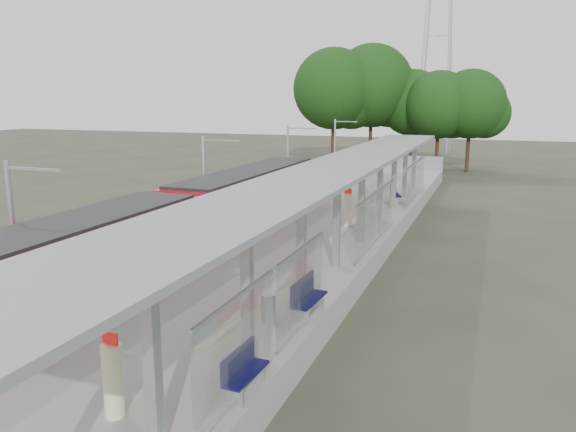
% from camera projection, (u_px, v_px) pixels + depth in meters
% --- Properties ---
extents(trackbed, '(3.00, 70.00, 0.24)m').
position_uv_depth(trackbed, '(246.00, 238.00, 29.08)').
color(trackbed, '#59544C').
rests_on(trackbed, ground).
extents(platform, '(6.00, 50.00, 1.00)m').
position_uv_depth(platform, '(330.00, 238.00, 27.47)').
color(platform, gray).
rests_on(platform, ground).
extents(tactile_strip, '(0.60, 50.00, 0.02)m').
position_uv_depth(tactile_strip, '(281.00, 224.00, 28.23)').
color(tactile_strip, gold).
rests_on(tactile_strip, platform).
extents(end_fence, '(6.00, 0.10, 1.20)m').
position_uv_depth(end_fence, '(408.00, 162.00, 50.11)').
color(end_fence, '#9EA0A5').
rests_on(end_fence, platform).
extents(train, '(2.74, 27.60, 3.62)m').
position_uv_depth(train, '(177.00, 229.00, 22.65)').
color(train, black).
rests_on(train, ground).
extents(canopy, '(3.27, 38.00, 3.66)m').
position_uv_depth(canopy, '(343.00, 175.00, 22.66)').
color(canopy, '#9EA0A5').
rests_on(canopy, platform).
extents(pylon, '(8.00, 4.00, 38.00)m').
position_uv_depth(pylon, '(440.00, 5.00, 72.57)').
color(pylon, '#9EA0A5').
rests_on(pylon, ground).
extents(tree_cluster, '(20.87, 11.01, 12.78)m').
position_uv_depth(tree_cluster, '(391.00, 94.00, 56.93)').
color(tree_cluster, '#382316').
rests_on(tree_cluster, ground).
extents(catenary_masts, '(2.08, 48.16, 5.40)m').
position_uv_depth(catenary_masts, '(206.00, 186.00, 28.18)').
color(catenary_masts, '#9EA0A5').
rests_on(catenary_masts, ground).
extents(bench_near, '(0.51, 1.47, 0.99)m').
position_uv_depth(bench_near, '(243.00, 370.00, 12.04)').
color(bench_near, '#0F0D43').
rests_on(bench_near, platform).
extents(bench_mid, '(0.60, 1.70, 1.15)m').
position_uv_depth(bench_mid, '(306.00, 296.00, 16.28)').
color(bench_mid, '#0F0D43').
rests_on(bench_mid, platform).
extents(bench_far, '(0.96, 1.61, 1.05)m').
position_uv_depth(bench_far, '(394.00, 193.00, 34.08)').
color(bench_far, '#0F0D43').
rests_on(bench_far, platform).
extents(info_pillar_near, '(0.40, 0.40, 1.79)m').
position_uv_depth(info_pillar_near, '(113.00, 380.00, 11.08)').
color(info_pillar_near, beige).
rests_on(info_pillar_near, platform).
extents(info_pillar_far, '(0.42, 0.42, 1.88)m').
position_uv_depth(info_pillar_far, '(348.00, 210.00, 27.77)').
color(info_pillar_far, beige).
rests_on(info_pillar_far, platform).
extents(litter_bin, '(0.47, 0.47, 0.83)m').
position_uv_depth(litter_bin, '(268.00, 308.00, 15.83)').
color(litter_bin, '#9EA0A5').
rests_on(litter_bin, platform).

